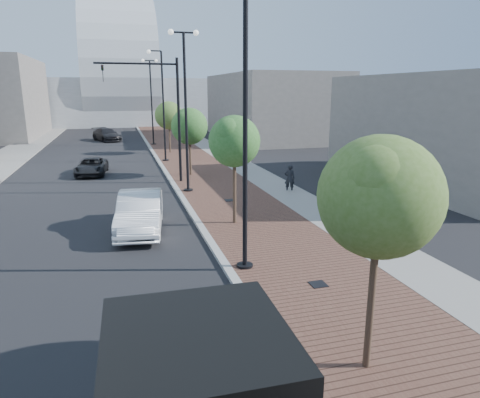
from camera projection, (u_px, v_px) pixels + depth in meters
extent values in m
cube|color=#4C2D23|center=(188.00, 151.00, 43.53)|extent=(7.00, 140.00, 0.12)
cube|color=slate|center=(214.00, 150.00, 44.25)|extent=(2.40, 140.00, 0.13)
cube|color=gray|center=(153.00, 152.00, 42.59)|extent=(0.30, 140.00, 0.14)
cube|color=slate|center=(8.00, 158.00, 39.13)|extent=(4.00, 140.00, 0.12)
cube|color=black|center=(186.00, 393.00, 7.55)|extent=(2.36, 0.54, 1.27)
imported|color=white|center=(140.00, 212.00, 18.76)|extent=(2.43, 5.35, 1.70)
imported|color=black|center=(92.00, 166.00, 31.37)|extent=(2.42, 4.52, 1.21)
imported|color=black|center=(107.00, 135.00, 52.43)|extent=(3.99, 5.69, 1.53)
imported|color=black|center=(290.00, 178.00, 25.85)|extent=(0.74, 0.62, 1.72)
cylinder|color=black|center=(245.00, 267.00, 14.79)|extent=(0.56, 0.56, 0.20)
cylinder|color=black|center=(245.00, 135.00, 13.68)|extent=(0.16, 0.16, 9.00)
cylinder|color=black|center=(188.00, 191.00, 25.97)|extent=(0.56, 0.56, 0.20)
cylinder|color=black|center=(186.00, 115.00, 24.86)|extent=(0.16, 0.16, 9.00)
cylinder|color=black|center=(183.00, 32.00, 23.76)|extent=(1.40, 0.10, 0.10)
sphere|color=silver|center=(171.00, 32.00, 23.57)|extent=(0.32, 0.32, 0.32)
sphere|color=silver|center=(196.00, 33.00, 23.94)|extent=(0.32, 0.32, 0.32)
cylinder|color=black|center=(166.00, 161.00, 37.16)|extent=(0.56, 0.56, 0.20)
cylinder|color=black|center=(163.00, 107.00, 36.05)|extent=(0.16, 0.16, 9.00)
cylinder|color=black|center=(155.00, 51.00, 34.81)|extent=(1.00, 0.10, 0.10)
sphere|color=silver|center=(149.00, 52.00, 34.69)|extent=(0.32, 0.32, 0.32)
cylinder|color=black|center=(154.00, 144.00, 48.34)|extent=(0.56, 0.56, 0.20)
cylinder|color=black|center=(152.00, 103.00, 47.23)|extent=(0.16, 0.16, 9.00)
cylinder|color=black|center=(150.00, 61.00, 46.12)|extent=(1.40, 0.10, 0.10)
sphere|color=silver|center=(143.00, 60.00, 45.94)|extent=(0.32, 0.32, 0.32)
sphere|color=silver|center=(156.00, 61.00, 46.31)|extent=(0.32, 0.32, 0.32)
cylinder|color=black|center=(179.00, 122.00, 27.81)|extent=(0.18, 0.18, 8.00)
cylinder|color=black|center=(136.00, 64.00, 26.26)|extent=(5.00, 0.12, 0.12)
imported|color=black|center=(103.00, 73.00, 25.87)|extent=(0.16, 0.20, 1.00)
cylinder|color=#382619|center=(372.00, 294.00, 9.03)|extent=(0.16, 0.16, 3.69)
sphere|color=#3F5D20|center=(380.00, 197.00, 8.52)|extent=(2.49, 2.49, 2.49)
sphere|color=#3F5D20|center=(387.00, 205.00, 8.97)|extent=(1.74, 1.74, 1.74)
sphere|color=#3F5D20|center=(377.00, 183.00, 8.07)|extent=(1.49, 1.49, 1.49)
cylinder|color=#382619|center=(234.00, 187.00, 19.30)|extent=(0.16, 0.16, 3.58)
sphere|color=#275A1E|center=(234.00, 141.00, 18.80)|extent=(2.28, 2.28, 2.28)
sphere|color=#275A1E|center=(241.00, 146.00, 19.25)|extent=(1.60, 1.60, 1.60)
sphere|color=#275A1E|center=(229.00, 134.00, 18.35)|extent=(1.37, 1.37, 1.37)
cylinder|color=#382619|center=(190.00, 153.00, 30.51)|extent=(0.16, 0.16, 3.33)
sphere|color=#27591E|center=(189.00, 126.00, 30.05)|extent=(2.57, 2.57, 2.57)
sphere|color=#27591E|center=(194.00, 129.00, 30.49)|extent=(1.80, 1.80, 1.80)
sphere|color=#27591E|center=(186.00, 122.00, 29.61)|extent=(1.54, 1.54, 1.54)
cylinder|color=#382619|center=(170.00, 136.00, 41.69)|extent=(0.16, 0.16, 3.43)
sphere|color=#3C5A1F|center=(169.00, 115.00, 41.20)|extent=(2.68, 2.68, 2.68)
sphere|color=#3C5A1F|center=(173.00, 118.00, 41.65)|extent=(1.87, 1.87, 1.87)
sphere|color=#3C5A1F|center=(166.00, 112.00, 40.76)|extent=(1.61, 1.61, 1.61)
cube|color=#9CA1A5|center=(121.00, 101.00, 83.03)|extent=(50.00, 28.00, 8.00)
cube|color=#645E5A|center=(271.00, 106.00, 55.22)|extent=(12.00, 22.00, 8.00)
cube|color=#605B57|center=(457.00, 130.00, 27.91)|extent=(10.00, 16.00, 7.00)
cube|color=black|center=(318.00, 284.00, 13.40)|extent=(0.50, 0.50, 0.02)
cube|color=black|center=(229.00, 200.00, 23.65)|extent=(0.50, 0.50, 0.02)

